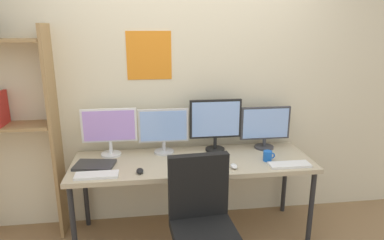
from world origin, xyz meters
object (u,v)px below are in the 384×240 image
(keyboard_center, at_px, (197,170))
(mouse_left_side, at_px, (234,166))
(monitor_center_right, at_px, (215,122))
(monitor_far_right, at_px, (265,126))
(keyboard_right, at_px, (289,165))
(coffee_mug, at_px, (268,156))
(office_chair, at_px, (202,238))
(desk, at_px, (193,166))
(laptop_closed, at_px, (95,165))
(monitor_center_left, at_px, (164,129))
(keyboard_left, at_px, (97,175))
(mouse_right_side, at_px, (140,171))
(monitor_far_left, at_px, (109,129))

(keyboard_center, distance_m, mouse_left_side, 0.31)
(monitor_center_right, height_order, monitor_far_right, monitor_center_right)
(keyboard_right, relative_size, coffee_mug, 3.25)
(office_chair, bearing_deg, monitor_far_right, 49.25)
(desk, relative_size, laptop_closed, 6.49)
(laptop_closed, relative_size, coffee_mug, 3.02)
(monitor_center_left, distance_m, keyboard_left, 0.74)
(monitor_far_right, bearing_deg, coffee_mug, -103.43)
(desk, distance_m, monitor_far_right, 0.80)
(mouse_right_side, xyz_separation_m, laptop_closed, (-0.38, 0.18, -0.00))
(monitor_far_left, xyz_separation_m, keyboard_right, (1.51, -0.44, -0.24))
(monitor_center_left, distance_m, laptop_closed, 0.68)
(monitor_far_right, relative_size, mouse_right_side, 4.94)
(monitor_far_right, relative_size, keyboard_right, 1.37)
(keyboard_left, height_order, coffee_mug, coffee_mug)
(mouse_right_side, bearing_deg, monitor_far_left, 122.17)
(monitor_center_left, xyz_separation_m, mouse_right_side, (-0.22, -0.42, -0.21))
(desk, bearing_deg, monitor_far_left, 163.53)
(office_chair, bearing_deg, monitor_center_left, 104.61)
(desk, height_order, keyboard_center, keyboard_center)
(keyboard_right, bearing_deg, keyboard_left, 180.00)
(keyboard_right, bearing_deg, monitor_far_right, 98.99)
(keyboard_right, bearing_deg, desk, 163.73)
(monitor_center_right, height_order, laptop_closed, monitor_center_right)
(monitor_center_right, relative_size, laptop_closed, 1.52)
(monitor_center_right, distance_m, laptop_closed, 1.13)
(monitor_far_right, bearing_deg, laptop_closed, -171.07)
(coffee_mug, bearing_deg, laptop_closed, 177.27)
(laptop_closed, bearing_deg, keyboard_right, 2.30)
(mouse_left_side, bearing_deg, mouse_right_side, 179.47)
(desk, xyz_separation_m, monitor_far_right, (0.72, 0.21, 0.27))
(keyboard_left, bearing_deg, monitor_far_left, 81.01)
(keyboard_center, bearing_deg, laptop_closed, 166.53)
(mouse_right_side, bearing_deg, coffee_mug, 5.49)
(keyboard_right, distance_m, mouse_right_side, 1.24)
(mouse_right_side, distance_m, laptop_closed, 0.42)
(coffee_mug, bearing_deg, monitor_far_left, 167.03)
(keyboard_right, relative_size, mouse_right_side, 3.59)
(office_chair, distance_m, mouse_left_side, 0.65)
(monitor_center_left, distance_m, monitor_far_right, 0.96)
(keyboard_center, relative_size, keyboard_right, 1.00)
(keyboard_right, height_order, coffee_mug, coffee_mug)
(office_chair, height_order, monitor_far_left, monitor_far_left)
(keyboard_center, relative_size, laptop_closed, 1.08)
(keyboard_center, bearing_deg, mouse_right_side, 177.05)
(monitor_far_left, bearing_deg, keyboard_right, -16.37)
(office_chair, xyz_separation_m, monitor_center_left, (-0.22, 0.85, 0.57))
(office_chair, distance_m, monitor_far_right, 1.26)
(monitor_center_left, relative_size, monitor_far_right, 0.95)
(laptop_closed, bearing_deg, mouse_left_side, 0.24)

